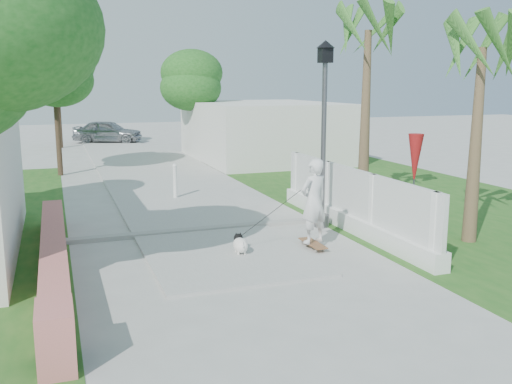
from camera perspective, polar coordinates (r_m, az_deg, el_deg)
name	(u,v)px	position (r m, az deg, el deg)	size (l,w,h in m)	color
ground	(308,336)	(8.22, 5.21, -14.10)	(90.00, 90.00, 0.00)	#B7B7B2
path_strip	(127,158)	(27.16, -12.75, 3.30)	(3.20, 36.00, 0.06)	#B7B7B2
curb	(202,230)	(13.58, -5.46, -3.77)	(6.50, 0.25, 0.10)	#999993
grass_right	(405,197)	(18.25, 14.72, -0.45)	(8.00, 20.00, 0.01)	#225A1C
pink_wall	(54,264)	(10.78, -19.53, -6.80)	(0.45, 8.20, 0.80)	#D6776D
lattice_fence	(350,207)	(13.78, 9.40, -1.54)	(0.35, 7.00, 1.50)	white
building_right	(263,131)	(26.48, 0.74, 6.15)	(6.00, 8.00, 2.60)	silver
street_lamp	(324,127)	(13.71, 6.79, 6.43)	(0.44, 0.44, 4.44)	#59595E
bollard	(175,180)	(17.33, -8.10, 1.16)	(0.14, 0.14, 1.09)	white
patio_umbrella	(415,160)	(13.90, 15.62, 3.10)	(0.36, 0.36, 2.30)	#59595E
tree_path_left	(55,73)	(22.74, -19.49, 11.13)	(3.40, 3.40, 5.23)	#4C3826
tree_path_right	(194,82)	(27.49, -6.26, 10.83)	(3.00, 3.00, 4.79)	#4C3826
tree_path_far	(57,76)	(32.74, -19.27, 10.86)	(3.20, 3.20, 5.17)	#4C3826
palm_far	(368,43)	(15.40, 11.13, 14.44)	(1.80, 1.80, 5.30)	brown
palm_near	(482,59)	(13.14, 21.65, 12.24)	(1.80, 1.80, 4.70)	brown
skateboarder	(303,205)	(11.99, 4.72, -1.27)	(2.01, 0.98, 1.92)	brown
dog	(240,244)	(11.65, -1.59, -5.23)	(0.33, 0.64, 0.44)	white
parked_car	(108,131)	(34.78, -14.60, 5.88)	(1.58, 3.94, 1.34)	#ACAEB4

